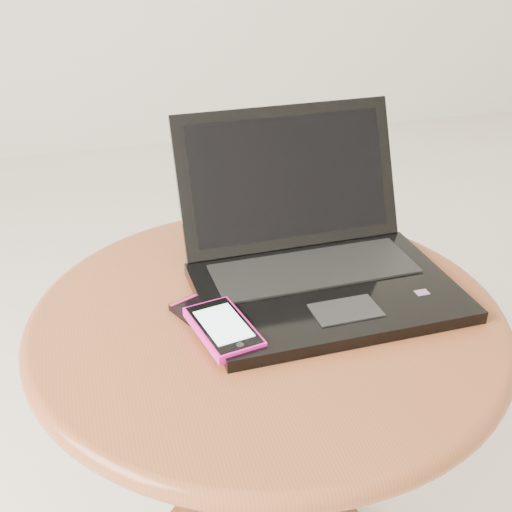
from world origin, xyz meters
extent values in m
plane|color=beige|center=(0.00, 0.00, 0.00)|extent=(4.00, 4.00, 0.00)
cylinder|color=#532A0E|center=(-0.09, -0.12, 0.25)|extent=(0.10, 0.10, 0.44)
cylinder|color=brown|center=(-0.09, -0.12, 0.48)|extent=(0.60, 0.60, 0.03)
torus|color=brown|center=(-0.09, -0.12, 0.48)|extent=(0.63, 0.63, 0.03)
cube|color=black|center=(0.00, -0.11, 0.51)|extent=(0.35, 0.25, 0.02)
cube|color=black|center=(0.00, -0.06, 0.52)|extent=(0.29, 0.11, 0.00)
cube|color=black|center=(0.00, -0.17, 0.52)|extent=(0.09, 0.05, 0.00)
cube|color=red|center=(0.11, -0.16, 0.52)|extent=(0.02, 0.01, 0.00)
cube|color=black|center=(-0.01, 0.05, 0.61)|extent=(0.33, 0.10, 0.19)
cube|color=black|center=(-0.01, 0.05, 0.61)|extent=(0.30, 0.08, 0.16)
cube|color=black|center=(-0.17, -0.12, 0.50)|extent=(0.09, 0.12, 0.01)
cube|color=#B52155|center=(-0.19, -0.08, 0.51)|extent=(0.05, 0.03, 0.00)
cube|color=#E41793|center=(-0.16, -0.17, 0.52)|extent=(0.08, 0.12, 0.01)
cube|color=black|center=(-0.16, -0.17, 0.52)|extent=(0.08, 0.12, 0.00)
cube|color=#C6F5F4|center=(-0.16, -0.17, 0.52)|extent=(0.06, 0.09, 0.00)
cylinder|color=black|center=(-0.15, -0.21, 0.52)|extent=(0.01, 0.01, 0.00)
camera|label=1|loc=(-0.30, -0.82, 0.99)|focal=47.11mm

